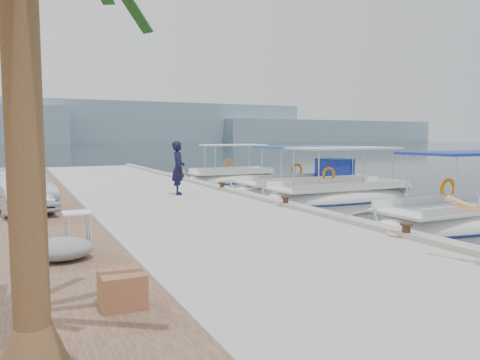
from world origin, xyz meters
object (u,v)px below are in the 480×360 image
at_px(fishing_caique_b, 470,221).
at_px(fishing_caique_e, 231,180).
at_px(fishing_caique_d, 306,188).
at_px(fishing_caique_c, 339,197).
at_px(fisherman, 178,168).
at_px(parked_car, 22,190).

distance_m(fishing_caique_b, fishing_caique_e, 15.58).
bearing_deg(fishing_caique_b, fishing_caique_d, 88.23).
distance_m(fishing_caique_b, fishing_caique_c, 6.30).
bearing_deg(fisherman, fishing_caique_c, -84.00).
bearing_deg(fishing_caique_e, fishing_caique_d, -79.91).
bearing_deg(fishing_caique_b, fishing_caique_c, 90.24).
distance_m(fishing_caique_c, fisherman, 6.97).
height_order(fishing_caique_b, fishing_caique_c, same).
xyz_separation_m(fishing_caique_c, fisherman, (-6.77, 0.92, 1.38)).
relative_size(fishing_caique_b, parked_car, 2.00).
bearing_deg(fishing_caique_c, fishing_caique_b, -89.76).
height_order(fishing_caique_c, parked_car, fishing_caique_c).
xyz_separation_m(fishing_caique_e, parked_car, (-11.33, -10.09, 1.00)).
relative_size(fishing_caique_d, fisherman, 3.98).
relative_size(fishing_caique_b, fisherman, 3.80).
xyz_separation_m(fishing_caique_e, fisherman, (-5.97, -8.34, 1.38)).
relative_size(fishing_caique_e, fisherman, 2.97).
bearing_deg(fishing_caique_e, parked_car, -138.33).
distance_m(fishing_caique_c, fishing_caique_d, 3.02).
distance_m(fishing_caique_b, parked_car, 13.37).
relative_size(fishing_caique_c, fishing_caique_e, 1.27).
xyz_separation_m(fishing_caique_c, parked_car, (-12.13, -0.82, 1.00)).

